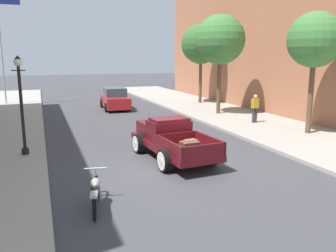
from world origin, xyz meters
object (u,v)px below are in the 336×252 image
object	(u,v)px
flagpole	(3,33)
street_tree_nearest	(315,40)
hotrod_truck_maroon	(170,139)
car_background_red	(115,99)
street_tree_third	(201,44)
street_tree_second	(220,40)
pedestrian_sidewalk_right	(255,107)
motorcycle_parked	(95,192)
street_lamp_near	(21,98)

from	to	relation	value
flagpole	street_tree_nearest	world-z (taller)	flagpole
hotrod_truck_maroon	car_background_red	world-z (taller)	car_background_red
hotrod_truck_maroon	street_tree_third	bearing A→B (deg)	60.14
street_tree_nearest	street_tree_second	world-z (taller)	street_tree_second
pedestrian_sidewalk_right	street_tree_third	xyz separation A→B (m)	(0.94, 9.36, 3.88)
flagpole	street_tree_second	xyz separation A→B (m)	(13.79, -10.48, -0.74)
flagpole	pedestrian_sidewalk_right	bearing A→B (deg)	-45.18
flagpole	hotrod_truck_maroon	bearing A→B (deg)	-69.05
car_background_red	hotrod_truck_maroon	bearing A→B (deg)	-92.57
motorcycle_parked	car_background_red	distance (m)	17.81
pedestrian_sidewalk_right	street_tree_nearest	size ratio (longest dim) A/B	0.28
street_lamp_near	hotrod_truck_maroon	bearing A→B (deg)	-19.14
hotrod_truck_maroon	motorcycle_parked	xyz separation A→B (m)	(-3.53, -3.77, -0.31)
hotrod_truck_maroon	motorcycle_parked	bearing A→B (deg)	-133.15
car_background_red	street_tree_nearest	size ratio (longest dim) A/B	0.74
street_lamp_near	street_tree_second	bearing A→B (deg)	27.73
pedestrian_sidewalk_right	street_tree_nearest	bearing A→B (deg)	-74.89
street_tree_second	motorcycle_parked	bearing A→B (deg)	-130.29
flagpole	street_tree_nearest	bearing A→B (deg)	-49.45
pedestrian_sidewalk_right	street_tree_nearest	world-z (taller)	street_tree_nearest
car_background_red	pedestrian_sidewalk_right	bearing A→B (deg)	-54.91
pedestrian_sidewalk_right	street_tree_third	bearing A→B (deg)	84.25
pedestrian_sidewalk_right	street_tree_second	world-z (taller)	street_tree_second
motorcycle_parked	street_tree_nearest	xyz separation A→B (m)	(11.43, 4.87, 4.28)
pedestrian_sidewalk_right	flagpole	bearing A→B (deg)	134.82
hotrod_truck_maroon	street_lamp_near	distance (m)	5.97
flagpole	street_tree_second	distance (m)	17.34
flagpole	motorcycle_parked	bearing A→B (deg)	-80.83
pedestrian_sidewalk_right	flagpole	xyz separation A→B (m)	(-14.16, 14.24, 4.68)
motorcycle_parked	street_tree_third	world-z (taller)	street_tree_third
street_lamp_near	street_tree_second	xyz separation A→B (m)	(12.06, 6.34, 2.65)
pedestrian_sidewalk_right	street_tree_nearest	distance (m)	5.03
street_tree_second	hotrod_truck_maroon	bearing A→B (deg)	-128.89
motorcycle_parked	street_tree_second	xyz separation A→B (m)	(10.16, 11.99, 4.59)
street_tree_nearest	street_tree_third	distance (m)	12.72
street_tree_nearest	street_tree_third	bearing A→B (deg)	89.84
motorcycle_parked	flagpole	world-z (taller)	flagpole
street_tree_third	street_tree_nearest	bearing A→B (deg)	-90.16
motorcycle_parked	street_tree_second	distance (m)	16.38
pedestrian_sidewalk_right	street_tree_third	size ratio (longest dim) A/B	0.26
flagpole	street_tree_second	bearing A→B (deg)	-37.24
hotrod_truck_maroon	car_background_red	bearing A→B (deg)	87.43
flagpole	street_tree_second	size ratio (longest dim) A/B	1.40
motorcycle_parked	street_tree_nearest	world-z (taller)	street_tree_nearest
car_background_red	pedestrian_sidewalk_right	world-z (taller)	pedestrian_sidewalk_right
street_tree_third	hotrod_truck_maroon	bearing A→B (deg)	-119.86
pedestrian_sidewalk_right	flagpole	world-z (taller)	flagpole
street_tree_second	flagpole	bearing A→B (deg)	142.76
motorcycle_parked	pedestrian_sidewalk_right	world-z (taller)	pedestrian_sidewalk_right
street_tree_third	pedestrian_sidewalk_right	bearing A→B (deg)	-95.75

